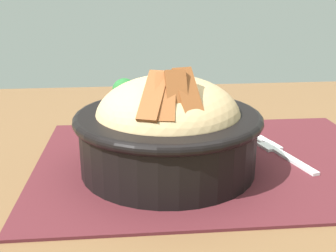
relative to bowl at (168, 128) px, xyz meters
The scene contains 4 objects.
table 0.12m from the bowl, 22.10° to the left, with size 1.38×0.86×0.72m.
placemat 0.08m from the bowl, 18.41° to the left, with size 0.42×0.30×0.00m, color #47191E.
bowl is the anchor object (origin of this frame).
fork 0.15m from the bowl, 12.02° to the left, with size 0.05×0.13×0.00m.
Camera 1 is at (-0.06, -0.43, 0.92)m, focal length 43.80 mm.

